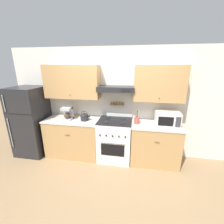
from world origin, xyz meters
name	(u,v)px	position (x,y,z in m)	size (l,w,h in m)	color
ground_plane	(113,166)	(0.00, 0.00, 0.00)	(16.00, 16.00, 0.00)	#937551
wall_back	(115,96)	(-0.05, 0.61, 1.46)	(5.20, 0.46, 2.55)	silver
counter_left	(74,137)	(-1.02, 0.33, 0.46)	(1.30, 0.65, 0.92)	tan
counter_right	(155,143)	(0.91, 0.33, 0.46)	(1.06, 0.65, 0.92)	tan
stove_range	(115,140)	(0.00, 0.31, 0.49)	(0.75, 0.68, 1.04)	white
refrigerator	(31,121)	(-2.08, 0.26, 0.83)	(0.70, 0.77, 1.67)	#232326
tea_kettle	(85,117)	(-0.71, 0.31, 1.01)	(0.23, 0.18, 0.23)	#232326
coffee_maker	(68,113)	(-1.13, 0.34, 1.08)	(0.21, 0.24, 0.30)	#ADAFB5
microwave	(167,119)	(1.12, 0.33, 1.07)	(0.49, 0.35, 0.30)	white
utensil_crock	(137,120)	(0.48, 0.31, 1.01)	(0.11, 0.11, 0.30)	#B24C42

